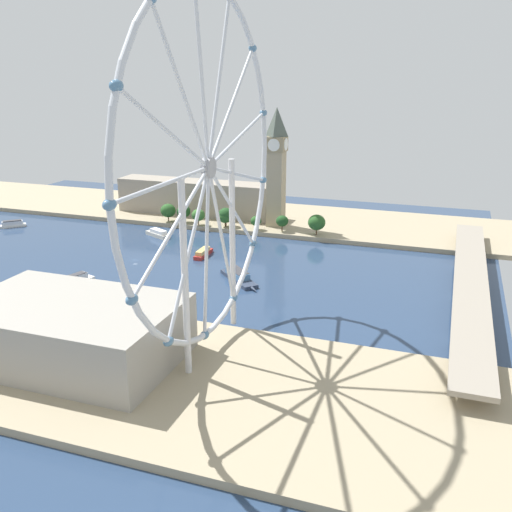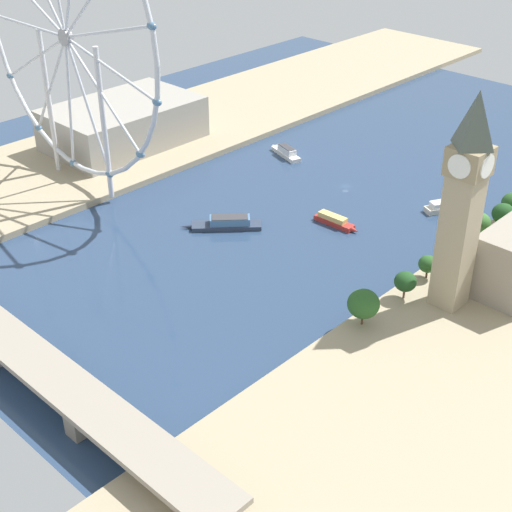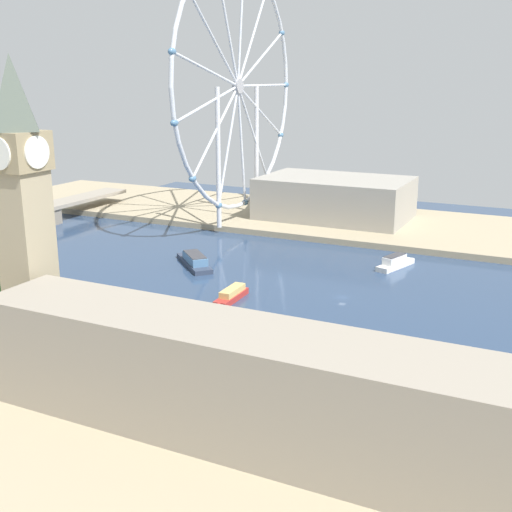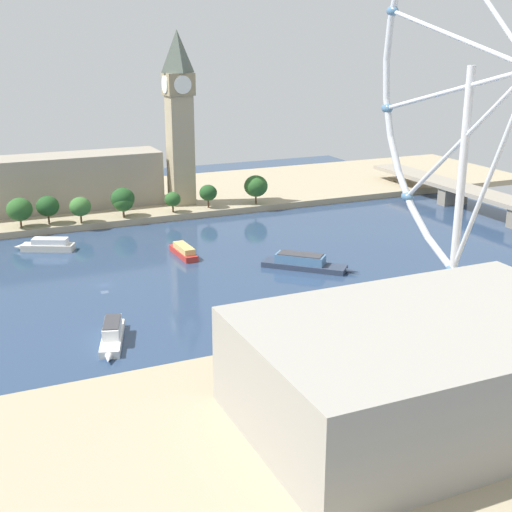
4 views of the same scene
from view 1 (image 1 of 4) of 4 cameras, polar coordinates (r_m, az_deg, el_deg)
The scene contains 13 objects.
ground_plane at distance 341.97m, azimuth -12.03°, elevation -0.39°, with size 403.33×403.33×0.00m, color navy.
riverbank_left at distance 441.12m, azimuth -4.25°, elevation 4.31°, with size 90.00×520.00×3.00m, color tan.
clock_tower at distance 389.63m, azimuth 2.05°, elevation 9.00°, with size 13.46×13.46×80.23m.
parliament_block at distance 431.34m, azimuth -6.10°, elevation 5.85°, with size 22.00×119.03×25.01m, color gray.
tree_row_embankment at distance 392.53m, azimuth -2.59°, elevation 4.00°, with size 13.29×119.67×13.71m.
ferris_wheel at distance 205.37m, azimuth -4.77°, elevation 8.61°, with size 128.55×3.20×133.68m.
riverside_hall at distance 223.47m, azimuth -17.98°, elevation -7.14°, with size 50.24×78.81×21.98m, color gray.
river_bridge at distance 292.80m, azimuth 20.66°, elevation -2.66°, with size 215.33×15.63×10.26m.
tour_boat_0 at distance 440.59m, azimuth -23.29°, elevation 2.93°, with size 18.13×19.36×4.85m.
tour_boat_1 at distance 342.88m, azimuth -5.26°, elevation 0.33°, with size 22.83×5.54×4.44m.
tour_boat_2 at distance 309.33m, azimuth -17.72°, elevation -2.41°, with size 25.91×11.74×5.63m.
tour_boat_3 at distance 387.39m, azimuth -9.82°, elevation 2.24°, with size 14.17×23.07×4.95m.
tour_boat_4 at distance 301.50m, azimuth -1.75°, elevation -2.06°, with size 28.09×29.26×5.47m.
Camera 1 is at (275.79, 172.42, 105.61)m, focal length 40.01 mm.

